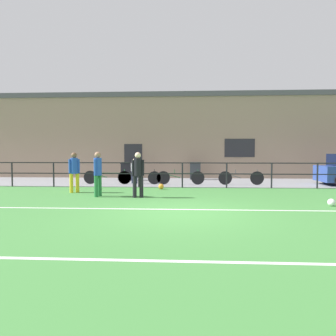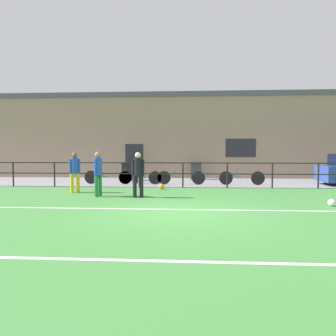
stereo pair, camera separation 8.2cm
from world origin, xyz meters
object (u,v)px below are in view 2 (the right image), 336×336
at_px(bicycle_parked_1, 140,177).
at_px(trash_bin_0, 196,171).
at_px(bicycle_parked_0, 181,178).
at_px(bicycle_parked_2, 242,178).
at_px(player_goalkeeper, 138,172).
at_px(bicycle_parked_3, 108,177).
at_px(player_winger, 98,171).
at_px(soccer_ball_match, 162,186).
at_px(spectator_child, 135,169).
at_px(soccer_ball_spare, 332,203).
at_px(trash_bin_1, 128,171).
at_px(player_striker, 75,170).

bearing_deg(bicycle_parked_1, trash_bin_0, 46.02).
relative_size(bicycle_parked_0, bicycle_parked_2, 1.07).
height_order(bicycle_parked_1, bicycle_parked_2, bicycle_parked_2).
bearing_deg(bicycle_parked_0, bicycle_parked_1, -180.00).
xyz_separation_m(player_goalkeeper, bicycle_parked_3, (-2.23, 4.44, -0.55)).
distance_m(bicycle_parked_0, bicycle_parked_1, 2.04).
distance_m(player_goalkeeper, player_winger, 1.51).
relative_size(player_goalkeeper, soccer_ball_match, 6.76).
height_order(soccer_ball_match, bicycle_parked_3, bicycle_parked_3).
relative_size(bicycle_parked_1, trash_bin_0, 2.13).
bearing_deg(trash_bin_0, player_goalkeeper, -106.78).
bearing_deg(spectator_child, bicycle_parked_0, 157.90).
height_order(bicycle_parked_0, bicycle_parked_3, bicycle_parked_3).
distance_m(soccer_ball_spare, trash_bin_0, 9.66).
height_order(player_goalkeeper, soccer_ball_match, player_goalkeeper).
bearing_deg(player_winger, bicycle_parked_1, -175.71).
height_order(player_goalkeeper, spectator_child, player_goalkeeper).
bearing_deg(player_goalkeeper, bicycle_parked_0, 65.27).
height_order(player_goalkeeper, bicycle_parked_2, player_goalkeeper).
height_order(bicycle_parked_3, trash_bin_1, trash_bin_1).
bearing_deg(spectator_child, soccer_ball_match, 112.84).
height_order(player_striker, bicycle_parked_1, player_striker).
distance_m(player_winger, trash_bin_1, 6.40).
bearing_deg(bicycle_parked_2, bicycle_parked_0, 180.00).
xyz_separation_m(player_winger, trash_bin_0, (3.73, 7.21, -0.40)).
bearing_deg(bicycle_parked_3, player_winger, -80.30).
relative_size(player_striker, bicycle_parked_0, 0.68).
xyz_separation_m(trash_bin_0, trash_bin_1, (-3.84, -0.83, 0.01)).
distance_m(player_goalkeeper, bicycle_parked_2, 6.26).
height_order(soccer_ball_match, trash_bin_0, trash_bin_0).
relative_size(player_winger, soccer_ball_match, 6.82).
bearing_deg(player_winger, spectator_child, -170.77).
distance_m(player_winger, bicycle_parked_0, 5.21).
distance_m(player_goalkeeper, spectator_child, 4.99).
relative_size(player_striker, bicycle_parked_3, 0.67).
xyz_separation_m(bicycle_parked_1, bicycle_parked_2, (4.99, 0.00, 0.01)).
relative_size(player_goalkeeper, bicycle_parked_0, 0.69).
bearing_deg(bicycle_parked_1, soccer_ball_match, -56.35).
bearing_deg(bicycle_parked_0, spectator_child, 169.06).
distance_m(player_winger, bicycle_parked_1, 4.40).
xyz_separation_m(player_striker, player_winger, (1.26, -1.06, 0.02)).
bearing_deg(bicycle_parked_1, bicycle_parked_3, 180.00).
bearing_deg(soccer_ball_spare, player_striker, 163.18).
bearing_deg(bicycle_parked_1, trash_bin_1, 115.50).
height_order(soccer_ball_match, bicycle_parked_1, bicycle_parked_1).
xyz_separation_m(soccer_ball_spare, bicycle_parked_0, (-4.69, 5.89, 0.25)).
distance_m(player_goalkeeper, player_striker, 3.02).
bearing_deg(spectator_child, player_winger, 71.99).
height_order(player_goalkeeper, bicycle_parked_1, player_goalkeeper).
distance_m(player_goalkeeper, trash_bin_0, 7.72).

